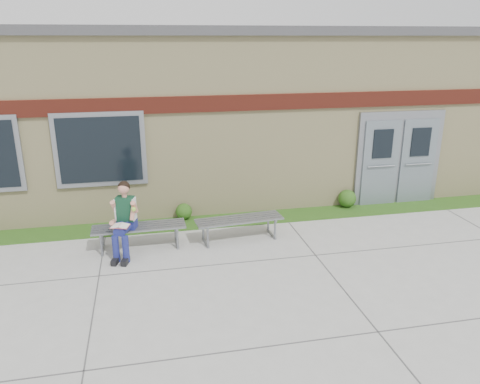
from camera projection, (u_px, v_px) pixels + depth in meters
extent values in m
plane|color=#9E9E99|center=(272.00, 273.00, 8.28)|extent=(80.00, 80.00, 0.00)
cube|color=#234512|center=(242.00, 219.00, 10.70)|extent=(16.00, 0.80, 0.02)
cube|color=beige|center=(217.00, 110.00, 13.23)|extent=(16.00, 6.00, 4.00)
cube|color=#3F3F42|center=(216.00, 32.00, 12.56)|extent=(16.20, 6.20, 0.20)
cube|color=maroon|center=(238.00, 103.00, 10.22)|extent=(16.00, 0.06, 0.35)
cube|color=slate|center=(100.00, 150.00, 9.92)|extent=(1.90, 0.08, 1.60)
cube|color=black|center=(100.00, 150.00, 9.88)|extent=(1.70, 0.04, 1.40)
cube|color=slate|center=(398.00, 158.00, 11.45)|extent=(2.20, 0.08, 2.30)
cube|color=slate|center=(380.00, 164.00, 11.33)|extent=(0.92, 0.06, 2.10)
cube|color=slate|center=(417.00, 162.00, 11.53)|extent=(0.92, 0.06, 2.10)
cube|color=slate|center=(139.00, 227.00, 9.12)|extent=(1.81, 0.53, 0.03)
cube|color=slate|center=(102.00, 241.00, 9.06)|extent=(0.05, 0.50, 0.41)
cube|color=slate|center=(177.00, 235.00, 9.34)|extent=(0.05, 0.50, 0.41)
cube|color=slate|center=(239.00, 219.00, 9.51)|extent=(1.82, 0.67, 0.03)
cube|color=slate|center=(205.00, 233.00, 9.45)|extent=(0.09, 0.50, 0.41)
cube|color=slate|center=(273.00, 227.00, 9.73)|extent=(0.09, 0.50, 0.41)
cube|color=navy|center=(127.00, 224.00, 9.00)|extent=(0.41, 0.34, 0.16)
cube|color=#0E361D|center=(126.00, 209.00, 8.88)|extent=(0.37, 0.29, 0.47)
sphere|color=tan|center=(124.00, 188.00, 8.74)|extent=(0.27, 0.27, 0.22)
sphere|color=black|center=(124.00, 187.00, 8.76)|extent=(0.28, 0.28, 0.23)
cylinder|color=navy|center=(118.00, 228.00, 8.75)|extent=(0.27, 0.46, 0.15)
cylinder|color=navy|center=(127.00, 228.00, 8.74)|extent=(0.27, 0.46, 0.15)
cylinder|color=navy|center=(116.00, 249.00, 8.61)|extent=(0.12, 0.12, 0.51)
cylinder|color=navy|center=(126.00, 249.00, 8.60)|extent=(0.12, 0.12, 0.51)
cube|color=black|center=(116.00, 261.00, 8.61)|extent=(0.17, 0.29, 0.10)
cube|color=black|center=(125.00, 261.00, 8.60)|extent=(0.17, 0.29, 0.10)
cylinder|color=tan|center=(114.00, 206.00, 8.82)|extent=(0.15, 0.25, 0.27)
cylinder|color=tan|center=(134.00, 207.00, 8.79)|extent=(0.15, 0.25, 0.27)
cube|color=white|center=(120.00, 226.00, 8.60)|extent=(0.37, 0.31, 0.02)
cube|color=#BB4653|center=(120.00, 226.00, 8.60)|extent=(0.37, 0.32, 0.01)
sphere|color=#97D538|center=(134.00, 209.00, 8.65)|extent=(0.09, 0.09, 0.09)
sphere|color=#234512|center=(184.00, 211.00, 10.62)|extent=(0.37, 0.37, 0.37)
sphere|color=#234512|center=(347.00, 198.00, 11.38)|extent=(0.43, 0.43, 0.43)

